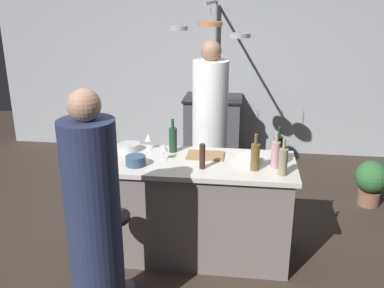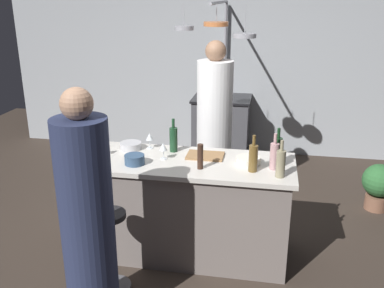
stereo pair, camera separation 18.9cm
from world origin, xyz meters
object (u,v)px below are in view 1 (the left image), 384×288
at_px(mixing_bowl_steel, 130,147).
at_px(mixing_bowl_blue, 136,161).
at_px(potted_plant, 371,180).
at_px(wine_bottle_green, 173,139).
at_px(wine_glass_near_right_guest, 164,148).
at_px(stove_range, 213,128).
at_px(wine_bottle_amber, 255,156).
at_px(wine_bottle_white, 283,161).
at_px(wine_glass_by_chef, 148,138).
at_px(pepper_mill, 202,156).
at_px(mixing_bowl_ceramic, 249,159).
at_px(chef, 210,131).
at_px(wine_bottle_rose, 276,154).
at_px(wine_glass_near_left_guest, 101,146).
at_px(guest_left, 94,225).
at_px(wine_bottle_red, 278,149).
at_px(cutting_board, 205,155).
at_px(bar_stool_left, 115,250).

bearing_deg(mixing_bowl_steel, mixing_bowl_blue, -67.10).
bearing_deg(potted_plant, wine_bottle_green, -154.23).
distance_m(wine_glass_near_right_guest, mixing_bowl_blue, 0.27).
distance_m(stove_range, wine_bottle_amber, 2.70).
xyz_separation_m(wine_bottle_white, wine_glass_by_chef, (-1.17, 0.45, -0.01)).
xyz_separation_m(pepper_mill, mixing_bowl_ceramic, (0.38, 0.19, -0.08)).
bearing_deg(wine_bottle_white, mixing_bowl_blue, 177.66).
relative_size(chef, wine_bottle_rose, 5.96).
height_order(potted_plant, wine_bottle_green, wine_bottle_green).
height_order(wine_bottle_green, wine_glass_by_chef, wine_bottle_green).
distance_m(wine_bottle_rose, mixing_bowl_steel, 1.32).
bearing_deg(wine_bottle_green, wine_glass_near_left_guest, -160.35).
height_order(guest_left, wine_bottle_red, guest_left).
height_order(chef, wine_bottle_amber, chef).
xyz_separation_m(wine_bottle_rose, mixing_bowl_ceramic, (-0.21, 0.09, -0.09)).
bearing_deg(wine_bottle_green, guest_left, -105.83).
bearing_deg(guest_left, cutting_board, 59.90).
distance_m(chef, bar_stool_left, 1.85).
bearing_deg(mixing_bowl_blue, wine_bottle_rose, 5.16).
relative_size(wine_bottle_green, mixing_bowl_blue, 1.83).
bearing_deg(mixing_bowl_ceramic, bar_stool_left, -146.87).
bearing_deg(chef, wine_bottle_red, -57.27).
relative_size(wine_bottle_green, mixing_bowl_steel, 1.56).
xyz_separation_m(wine_glass_near_right_guest, wine_glass_near_left_guest, (-0.55, -0.01, 0.00)).
relative_size(wine_glass_near_right_guest, wine_glass_near_left_guest, 1.00).
bearing_deg(stove_range, wine_bottle_green, -94.55).
bearing_deg(mixing_bowl_ceramic, stove_range, 101.73).
bearing_deg(mixing_bowl_steel, wine_bottle_rose, -10.82).
xyz_separation_m(stove_range, guest_left, (-0.51, -3.42, 0.35)).
xyz_separation_m(wine_bottle_white, wine_bottle_rose, (-0.05, 0.15, 0.00)).
bearing_deg(mixing_bowl_ceramic, cutting_board, 166.74).
height_order(chef, wine_bottle_white, chef).
distance_m(bar_stool_left, wine_glass_by_chef, 1.07).
distance_m(chef, mixing_bowl_steel, 1.10).
bearing_deg(stove_range, wine_bottle_rose, -74.12).
relative_size(wine_bottle_red, wine_bottle_amber, 1.05).
height_order(chef, wine_bottle_rose, chef).
bearing_deg(wine_bottle_white, potted_plant, 51.60).
bearing_deg(wine_glass_near_right_guest, stove_range, 84.81).
distance_m(chef, guest_left, 2.13).
distance_m(wine_bottle_rose, wine_glass_near_right_guest, 0.94).
height_order(cutting_board, mixing_bowl_steel, mixing_bowl_steel).
bearing_deg(wine_bottle_rose, chef, 119.42).
bearing_deg(wine_bottle_rose, wine_glass_near_right_guest, 176.97).
xyz_separation_m(cutting_board, mixing_bowl_ceramic, (0.38, -0.09, 0.02)).
height_order(bar_stool_left, mixing_bowl_blue, mixing_bowl_blue).
height_order(chef, cutting_board, chef).
distance_m(guest_left, pepper_mill, 1.05).
relative_size(cutting_board, mixing_bowl_blue, 1.91).
height_order(bar_stool_left, guest_left, guest_left).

